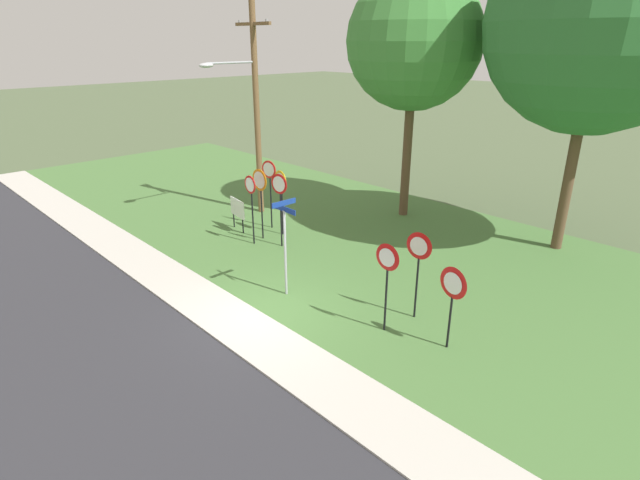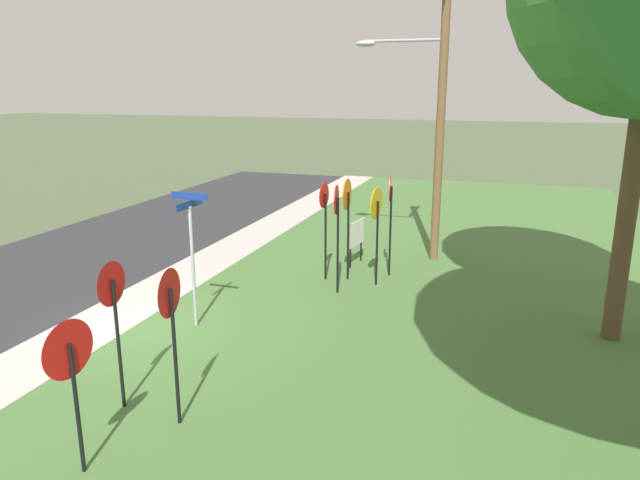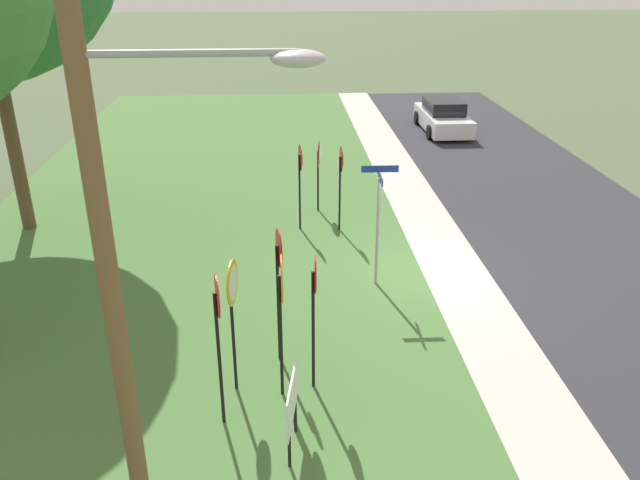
# 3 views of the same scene
# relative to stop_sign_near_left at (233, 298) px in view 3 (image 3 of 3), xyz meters

# --- Properties ---
(ground_plane) EXTENTS (160.00, 160.00, 0.00)m
(ground_plane) POSITION_rel_stop_sign_near_left_xyz_m (4.24, -4.20, -1.86)
(ground_plane) COLOR #4C5B3D
(road_asphalt) EXTENTS (44.00, 6.40, 0.01)m
(road_asphalt) POSITION_rel_stop_sign_near_left_xyz_m (4.24, -9.00, -1.86)
(road_asphalt) COLOR #2D2D33
(road_asphalt) RESTS_ON ground_plane
(sidewalk_strip) EXTENTS (44.00, 1.60, 0.06)m
(sidewalk_strip) POSITION_rel_stop_sign_near_left_xyz_m (4.24, -5.00, -1.83)
(sidewalk_strip) COLOR #BCB7AD
(sidewalk_strip) RESTS_ON ground_plane
(grass_median) EXTENTS (44.00, 12.00, 0.04)m
(grass_median) POSITION_rel_stop_sign_near_left_xyz_m (4.24, 1.80, -1.84)
(grass_median) COLOR #477038
(grass_median) RESTS_ON ground_plane
(stop_sign_near_left) EXTENTS (0.77, 0.14, 2.50)m
(stop_sign_near_left) POSITION_rel_stop_sign_near_left_xyz_m (0.00, 0.00, 0.00)
(stop_sign_near_left) COLOR black
(stop_sign_near_left) RESTS_ON grass_median
(stop_sign_near_right) EXTENTS (0.79, 0.09, 2.65)m
(stop_sign_near_right) POSITION_rel_stop_sign_near_left_xyz_m (-0.20, -0.81, 0.12)
(stop_sign_near_right) COLOR black
(stop_sign_near_right) RESTS_ON grass_median
(stop_sign_far_left) EXTENTS (0.64, 0.10, 2.55)m
(stop_sign_far_left) POSITION_rel_stop_sign_near_left_xyz_m (-0.01, -1.36, -0.00)
(stop_sign_far_left) COLOR black
(stop_sign_far_left) RESTS_ON grass_median
(stop_sign_far_center) EXTENTS (0.70, 0.13, 2.66)m
(stop_sign_far_center) POSITION_rel_stop_sign_near_left_xyz_m (0.86, -0.77, 0.10)
(stop_sign_far_center) COLOR black
(stop_sign_far_center) RESTS_ON grass_median
(stop_sign_far_right) EXTENTS (0.67, 0.14, 2.69)m
(stop_sign_far_right) POSITION_rel_stop_sign_near_left_xyz_m (-0.87, 0.16, 0.12)
(stop_sign_far_right) COLOR black
(stop_sign_far_right) RESTS_ON grass_median
(yield_sign_near_left) EXTENTS (0.69, 0.10, 2.39)m
(yield_sign_near_left) POSITION_rel_stop_sign_near_left_xyz_m (7.01, -2.48, -0.05)
(yield_sign_near_left) COLOR black
(yield_sign_near_left) RESTS_ON grass_median
(yield_sign_near_right) EXTENTS (0.72, 0.12, 2.43)m
(yield_sign_near_right) POSITION_rel_stop_sign_near_left_xyz_m (7.16, -1.39, -0.01)
(yield_sign_near_right) COLOR black
(yield_sign_near_right) RESTS_ON grass_median
(yield_sign_far_left) EXTENTS (0.78, 0.15, 2.13)m
(yield_sign_far_left) POSITION_rel_stop_sign_near_left_xyz_m (8.55, -1.99, -0.25)
(yield_sign_far_left) COLOR black
(yield_sign_far_left) RESTS_ON grass_median
(street_name_post) EXTENTS (0.96, 0.82, 2.86)m
(street_name_post) POSITION_rel_stop_sign_near_left_xyz_m (3.78, -3.00, -0.12)
(street_name_post) COLOR #9EA0A8
(street_name_post) RESTS_ON grass_median
(utility_pole) EXTENTS (2.10, 2.57, 8.49)m
(utility_pole) POSITION_rel_stop_sign_near_left_xyz_m (-2.77, 0.95, 2.77)
(utility_pole) COLOR brown
(utility_pole) RESTS_ON grass_median
(notice_board) EXTENTS (1.09, 0.19, 1.25)m
(notice_board) POSITION_rel_stop_sign_near_left_xyz_m (-1.56, -0.92, -0.99)
(notice_board) COLOR black
(notice_board) RESTS_ON grass_median
(parked_sedan_distant) EXTENTS (4.26, 1.91, 1.39)m
(parked_sedan_distant) POSITION_rel_stop_sign_near_left_xyz_m (17.78, -7.99, -1.22)
(parked_sedan_distant) COLOR silver
(parked_sedan_distant) RESTS_ON road_asphalt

